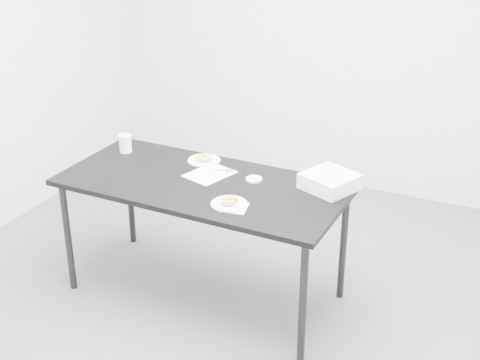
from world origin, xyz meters
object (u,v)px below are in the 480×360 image
at_px(donut_far, 204,158).
at_px(plate_near, 229,204).
at_px(scorecard, 210,174).
at_px(donut_near, 229,201).
at_px(pen, 224,170).
at_px(plate_far, 204,160).
at_px(coffee_cup, 125,143).
at_px(bakery_box, 330,181).
at_px(table, 203,191).

bearing_deg(donut_far, plate_near, -49.19).
xyz_separation_m(scorecard, donut_near, (0.29, -0.32, 0.02)).
xyz_separation_m(pen, plate_far, (-0.19, 0.09, -0.00)).
distance_m(donut_near, coffee_cup, 1.04).
xyz_separation_m(scorecard, bakery_box, (0.73, 0.12, 0.04)).
distance_m(table, scorecard, 0.13).
distance_m(pen, plate_far, 0.21).
height_order(donut_far, bakery_box, bakery_box).
distance_m(coffee_cup, bakery_box, 1.40).
distance_m(pen, donut_near, 0.46).
bearing_deg(table, pen, 77.84).
height_order(plate_near, plate_far, plate_near).
xyz_separation_m(table, donut_far, (-0.15, 0.29, 0.08)).
height_order(donut_far, coffee_cup, coffee_cup).
distance_m(plate_near, donut_near, 0.02).
relative_size(donut_near, coffee_cup, 0.81).
relative_size(plate_far, bakery_box, 0.77).
distance_m(table, plate_far, 0.33).
xyz_separation_m(table, pen, (0.05, 0.20, 0.07)).
bearing_deg(table, plate_near, -35.16).
distance_m(plate_near, coffee_cup, 1.04).
relative_size(scorecard, pen, 2.15).
relative_size(pen, plate_near, 0.63).
relative_size(pen, donut_near, 1.34).
height_order(table, scorecard, scorecard).
distance_m(table, donut_near, 0.35).
height_order(plate_near, donut_far, donut_far).
bearing_deg(pen, table, -129.43).
bearing_deg(donut_far, table, -63.25).
bearing_deg(scorecard, pen, 68.86).
bearing_deg(pen, plate_far, 128.50).
bearing_deg(coffee_cup, plate_far, 9.65).
height_order(pen, donut_far, donut_far).
height_order(plate_near, bakery_box, bakery_box).
relative_size(plate_far, donut_far, 2.13).
bearing_deg(scorecard, bakery_box, 26.12).
distance_m(plate_far, donut_far, 0.02).
relative_size(scorecard, plate_near, 1.36).
height_order(plate_near, coffee_cup, coffee_cup).
relative_size(pen, coffee_cup, 1.08).
bearing_deg(plate_near, scorecard, 132.38).
height_order(table, pen, pen).
bearing_deg(coffee_cup, scorecard, -6.60).
bearing_deg(plate_far, donut_near, -49.19).
relative_size(donut_near, bakery_box, 0.35).
xyz_separation_m(donut_near, donut_far, (-0.42, 0.49, -0.00)).
bearing_deg(plate_near, pen, 120.10).
height_order(scorecard, bakery_box, bakery_box).
xyz_separation_m(plate_far, donut_far, (0.00, 0.00, 0.02)).
distance_m(donut_far, coffee_cup, 0.55).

